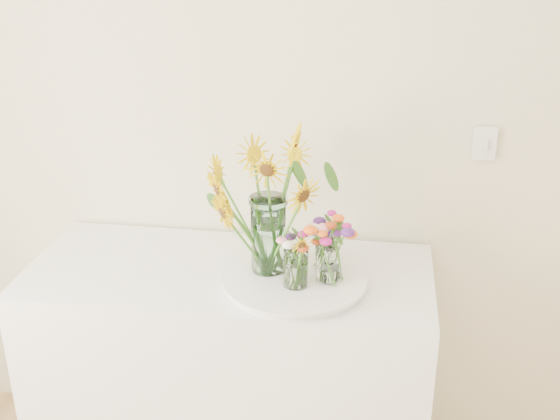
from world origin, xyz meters
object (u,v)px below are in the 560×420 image
object	(u,v)px
mason_jar	(268,235)
small_vase_b	(329,265)
counter	(232,377)
small_vase_a	(296,268)
small_vase_c	(326,253)
tray	(294,281)

from	to	relation	value
mason_jar	small_vase_b	bearing A→B (deg)	-13.47
counter	small_vase_a	distance (m)	0.61
small_vase_c	small_vase_b	bearing A→B (deg)	-78.58
tray	small_vase_a	xyz separation A→B (m)	(0.01, -0.06, 0.08)
mason_jar	small_vase_b	world-z (taller)	mason_jar
mason_jar	small_vase_a	bearing A→B (deg)	-42.40
small_vase_b	counter	bearing A→B (deg)	167.18
counter	small_vase_c	world-z (taller)	small_vase_c
counter	small_vase_a	world-z (taller)	small_vase_a
mason_jar	small_vase_a	world-z (taller)	mason_jar
counter	tray	distance (m)	0.53
small_vase_a	small_vase_c	bearing A→B (deg)	55.15
mason_jar	small_vase_c	xyz separation A→B (m)	(0.19, 0.03, -0.07)
small_vase_b	small_vase_a	bearing A→B (deg)	-156.18
counter	small_vase_c	distance (m)	0.64
counter	mason_jar	distance (m)	0.63
counter	small_vase_b	bearing A→B (deg)	-12.82
counter	mason_jar	bearing A→B (deg)	-11.88
mason_jar	small_vase_b	size ratio (longest dim) A/B	2.18
small_vase_a	small_vase_b	world-z (taller)	small_vase_a
tray	mason_jar	xyz separation A→B (m)	(-0.09, 0.04, 0.15)
tray	small_vase_a	size ratio (longest dim) A/B	3.39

